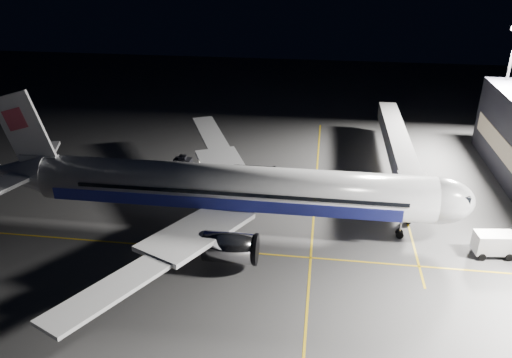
{
  "coord_description": "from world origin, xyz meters",
  "views": [
    {
      "loc": [
        10.4,
        -53.83,
        32.57
      ],
      "look_at": [
        2.66,
        1.36,
        6.0
      ],
      "focal_mm": 35.0,
      "sensor_mm": 36.0,
      "label": 1
    }
  ],
  "objects_px": {
    "safety_cone_b": "(286,199)",
    "safety_cone_c": "(231,194)",
    "airliner": "(224,188)",
    "safety_cone_a": "(259,209)",
    "floodlight_mast_north": "(507,78)",
    "jet_bridge": "(399,148)",
    "baggage_tug": "(183,162)",
    "service_truck": "(498,244)"
  },
  "relations": [
    {
      "from": "jet_bridge",
      "to": "safety_cone_b",
      "type": "bearing_deg",
      "value": -146.17
    },
    {
      "from": "floodlight_mast_north",
      "to": "service_truck",
      "type": "relative_size",
      "value": 3.55
    },
    {
      "from": "airliner",
      "to": "service_truck",
      "type": "bearing_deg",
      "value": -4.45
    },
    {
      "from": "airliner",
      "to": "floodlight_mast_north",
      "type": "xyz_separation_m",
      "value": [
        41.08,
        31.99,
        7.21
      ]
    },
    {
      "from": "floodlight_mast_north",
      "to": "safety_cone_c",
      "type": "distance_m",
      "value": 49.74
    },
    {
      "from": "airliner",
      "to": "baggage_tug",
      "type": "bearing_deg",
      "value": 121.54
    },
    {
      "from": "jet_bridge",
      "to": "service_truck",
      "type": "bearing_deg",
      "value": -66.27
    },
    {
      "from": "floodlight_mast_north",
      "to": "safety_cone_b",
      "type": "relative_size",
      "value": 30.04
    },
    {
      "from": "service_truck",
      "to": "baggage_tug",
      "type": "height_order",
      "value": "service_truck"
    },
    {
      "from": "floodlight_mast_north",
      "to": "safety_cone_b",
      "type": "bearing_deg",
      "value": -144.05
    },
    {
      "from": "jet_bridge",
      "to": "safety_cone_c",
      "type": "xyz_separation_m",
      "value": [
        -23.79,
        -10.19,
        -4.27
      ]
    },
    {
      "from": "service_truck",
      "to": "safety_cone_b",
      "type": "xyz_separation_m",
      "value": [
        -25.04,
        9.83,
        -1.19
      ]
    },
    {
      "from": "safety_cone_a",
      "to": "safety_cone_c",
      "type": "height_order",
      "value": "safety_cone_c"
    },
    {
      "from": "jet_bridge",
      "to": "airliner",
      "type": "bearing_deg",
      "value": -141.96
    },
    {
      "from": "floodlight_mast_north",
      "to": "safety_cone_a",
      "type": "relative_size",
      "value": 35.6
    },
    {
      "from": "floodlight_mast_north",
      "to": "safety_cone_a",
      "type": "height_order",
      "value": "floodlight_mast_north"
    },
    {
      "from": "safety_cone_a",
      "to": "floodlight_mast_north",
      "type": "bearing_deg",
      "value": 36.84
    },
    {
      "from": "safety_cone_b",
      "to": "safety_cone_c",
      "type": "distance_m",
      "value": 7.81
    },
    {
      "from": "airliner",
      "to": "safety_cone_a",
      "type": "relative_size",
      "value": 105.74
    },
    {
      "from": "floodlight_mast_north",
      "to": "baggage_tug",
      "type": "relative_size",
      "value": 7.38
    },
    {
      "from": "safety_cone_a",
      "to": "airliner",
      "type": "bearing_deg",
      "value": -132.95
    },
    {
      "from": "baggage_tug",
      "to": "safety_cone_b",
      "type": "height_order",
      "value": "baggage_tug"
    },
    {
      "from": "airliner",
      "to": "safety_cone_b",
      "type": "height_order",
      "value": "airliner"
    },
    {
      "from": "jet_bridge",
      "to": "service_truck",
      "type": "xyz_separation_m",
      "value": [
        9.04,
        -20.55,
        -3.05
      ]
    },
    {
      "from": "safety_cone_b",
      "to": "safety_cone_c",
      "type": "height_order",
      "value": "safety_cone_b"
    },
    {
      "from": "airliner",
      "to": "floodlight_mast_north",
      "type": "height_order",
      "value": "floodlight_mast_north"
    },
    {
      "from": "airliner",
      "to": "safety_cone_c",
      "type": "bearing_deg",
      "value": 95.18
    },
    {
      "from": "airliner",
      "to": "safety_cone_a",
      "type": "height_order",
      "value": "airliner"
    },
    {
      "from": "jet_bridge",
      "to": "safety_cone_c",
      "type": "distance_m",
      "value": 26.23
    },
    {
      "from": "safety_cone_a",
      "to": "safety_cone_b",
      "type": "distance_m",
      "value": 4.73
    },
    {
      "from": "jet_bridge",
      "to": "service_truck",
      "type": "relative_size",
      "value": 5.9
    },
    {
      "from": "safety_cone_a",
      "to": "safety_cone_c",
      "type": "distance_m",
      "value": 5.88
    },
    {
      "from": "airliner",
      "to": "service_truck",
      "type": "distance_m",
      "value": 32.41
    },
    {
      "from": "airliner",
      "to": "jet_bridge",
      "type": "bearing_deg",
      "value": 38.04
    },
    {
      "from": "floodlight_mast_north",
      "to": "baggage_tug",
      "type": "height_order",
      "value": "floodlight_mast_north"
    },
    {
      "from": "jet_bridge",
      "to": "baggage_tug",
      "type": "bearing_deg",
      "value": -177.41
    },
    {
      "from": "airliner",
      "to": "jet_bridge",
      "type": "relative_size",
      "value": 1.79
    },
    {
      "from": "jet_bridge",
      "to": "baggage_tug",
      "type": "height_order",
      "value": "jet_bridge"
    },
    {
      "from": "safety_cone_a",
      "to": "safety_cone_b",
      "type": "height_order",
      "value": "safety_cone_b"
    },
    {
      "from": "jet_bridge",
      "to": "safety_cone_a",
      "type": "relative_size",
      "value": 59.17
    },
    {
      "from": "service_truck",
      "to": "safety_cone_c",
      "type": "distance_m",
      "value": 34.44
    },
    {
      "from": "floodlight_mast_north",
      "to": "service_truck",
      "type": "xyz_separation_m",
      "value": [
        -8.96,
        -34.48,
        -10.84
      ]
    }
  ]
}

